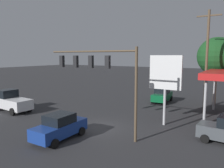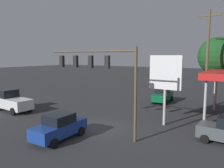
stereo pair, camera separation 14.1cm
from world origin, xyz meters
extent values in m
plane|color=#2D2D30|center=(0.00, 0.00, 0.00)|extent=(200.00, 200.00, 0.00)
cylinder|color=brown|center=(-4.03, 1.27, 3.44)|extent=(0.20, 0.20, 6.88)
cylinder|color=brown|center=(0.01, 1.27, 6.58)|extent=(8.08, 0.14, 0.14)
cube|color=black|center=(-1.62, 1.27, 5.76)|extent=(0.36, 0.28, 1.00)
sphere|color=#360505|center=(-1.62, 1.09, 6.06)|extent=(0.22, 0.22, 0.22)
sphere|color=#392305|center=(-1.62, 1.09, 5.76)|extent=(0.22, 0.22, 0.22)
sphere|color=#41FF6B|center=(-1.62, 1.09, 5.46)|extent=(0.22, 0.22, 0.22)
cube|color=black|center=(-0.05, 1.27, 5.76)|extent=(0.36, 0.28, 1.00)
sphere|color=#360505|center=(-0.05, 1.09, 6.06)|extent=(0.22, 0.22, 0.22)
sphere|color=#392305|center=(-0.05, 1.09, 5.76)|extent=(0.22, 0.22, 0.22)
sphere|color=#41FF6B|center=(-0.05, 1.09, 5.46)|extent=(0.22, 0.22, 0.22)
cube|color=black|center=(1.53, 1.27, 5.76)|extent=(0.36, 0.28, 1.00)
sphere|color=#360505|center=(1.53, 1.09, 6.06)|extent=(0.22, 0.22, 0.22)
sphere|color=#392305|center=(1.53, 1.09, 5.76)|extent=(0.22, 0.22, 0.22)
sphere|color=#41FF6B|center=(1.53, 1.09, 5.46)|extent=(0.22, 0.22, 0.22)
cube|color=black|center=(3.10, 1.27, 5.76)|extent=(0.36, 0.28, 1.00)
sphere|color=#360505|center=(3.10, 1.09, 6.06)|extent=(0.22, 0.22, 0.22)
sphere|color=#392305|center=(3.10, 1.09, 5.76)|extent=(0.22, 0.22, 0.22)
sphere|color=#41FF6B|center=(3.10, 1.09, 5.46)|extent=(0.22, 0.22, 0.22)
cylinder|color=brown|center=(-6.98, -9.71, 5.47)|extent=(0.26, 0.26, 10.94)
cube|color=brown|center=(-6.98, -9.71, 10.34)|extent=(2.40, 0.14, 0.14)
cylinder|color=#B7B7BC|center=(-7.65, -12.10, 2.06)|extent=(0.24, 0.24, 4.12)
cylinder|color=#B7B7BC|center=(-7.65, -5.53, 2.06)|extent=(0.24, 0.24, 4.12)
cylinder|color=#B7B7BC|center=(-4.55, -3.66, 3.14)|extent=(0.24, 0.24, 6.29)
cube|color=white|center=(-4.55, -3.66, 4.78)|extent=(2.87, 0.24, 3.02)
cube|color=black|center=(-4.55, -3.79, 4.78)|extent=(2.01, 0.04, 1.06)
cube|color=navy|center=(1.04, 3.80, 0.78)|extent=(1.81, 4.40, 0.90)
cube|color=black|center=(1.04, 3.80, 1.58)|extent=(1.66, 2.00, 0.70)
cylinder|color=black|center=(0.12, 5.23, 0.33)|extent=(0.22, 0.66, 0.66)
cylinder|color=black|center=(1.96, 5.23, 0.33)|extent=(0.22, 0.66, 0.66)
cylinder|color=black|center=(0.13, 2.37, 0.33)|extent=(0.22, 0.66, 0.66)
cylinder|color=black|center=(1.97, 2.37, 0.33)|extent=(0.22, 0.66, 0.66)
cube|color=silver|center=(11.66, 0.56, 0.95)|extent=(5.32, 2.35, 1.10)
cube|color=black|center=(12.56, 0.50, 1.95)|extent=(1.72, 1.94, 0.90)
cylinder|color=black|center=(13.28, -0.57, 0.40)|extent=(0.81, 0.27, 0.80)
cylinder|color=black|center=(10.04, 1.69, 0.40)|extent=(0.81, 0.27, 0.80)
cylinder|color=black|center=(9.90, -0.34, 0.40)|extent=(0.81, 0.27, 0.80)
cube|color=#0C592D|center=(-1.14, -13.12, 0.78)|extent=(2.05, 4.50, 0.90)
cube|color=black|center=(-1.14, -13.12, 1.58)|extent=(1.77, 2.09, 0.70)
cylinder|color=black|center=(-2.14, -11.74, 0.33)|extent=(0.26, 0.67, 0.66)
cylinder|color=black|center=(-0.30, -11.64, 0.33)|extent=(0.26, 0.67, 0.66)
cylinder|color=black|center=(-1.98, -14.60, 0.33)|extent=(0.26, 0.67, 0.66)
cylinder|color=black|center=(-0.14, -14.49, 0.33)|extent=(0.26, 0.67, 0.66)
cylinder|color=black|center=(-8.40, -1.11, 0.31)|extent=(0.63, 0.27, 0.62)
cylinder|color=black|center=(-8.53, -2.84, 0.31)|extent=(0.63, 0.27, 0.62)
cylinder|color=#4C331E|center=(-7.37, -14.92, 2.28)|extent=(0.36, 0.36, 4.56)
sphere|color=#19471E|center=(-7.37, -14.92, 6.20)|extent=(4.70, 4.70, 4.70)
camera|label=1|loc=(-10.60, 15.22, 6.25)|focal=35.00mm
camera|label=2|loc=(-10.72, 15.15, 6.25)|focal=35.00mm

